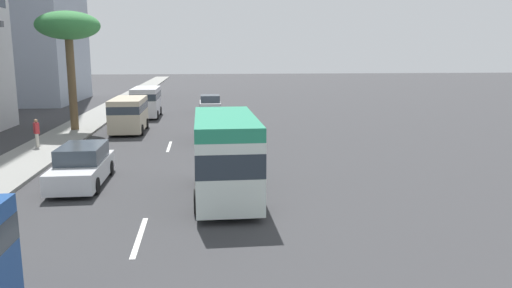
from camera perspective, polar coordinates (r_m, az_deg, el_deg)
name	(u,v)px	position (r m, az deg, el deg)	size (l,w,h in m)	color
ground_plane	(175,129)	(34.95, -9.54, 1.80)	(198.00, 198.00, 0.00)	#38383A
sidewalk_right	(76,129)	(35.95, -20.48, 1.64)	(162.00, 3.04, 0.15)	gray
lane_stripe_mid	(140,237)	(14.66, -13.61, -10.60)	(3.20, 0.16, 0.01)	silver
lane_stripe_far	(169,147)	(28.18, -10.23, -0.29)	(3.20, 0.16, 0.01)	silver
car_lead	(82,166)	(20.86, -19.87, -2.46)	(4.79, 1.87, 1.58)	silver
minibus_second	(226,153)	(17.64, -3.63, -1.10)	(6.26, 2.31, 3.04)	silver
van_fourth	(129,113)	(33.90, -14.82, 3.60)	(5.04, 2.19, 2.32)	beige
car_fifth	(214,128)	(29.83, -5.01, 1.91)	(4.68, 1.87, 1.61)	silver
van_sixth	(146,100)	(41.84, -12.85, 5.07)	(5.29, 2.20, 2.49)	silver
car_seventh	(210,104)	(44.66, -5.46, 4.74)	(4.16, 1.93, 1.57)	silver
pedestrian_near_lamp	(37,132)	(29.23, -24.52, 1.31)	(0.39, 0.37, 1.58)	beige
palm_tree	(68,28)	(35.11, -21.34, 12.62)	(4.16, 4.16, 7.91)	brown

